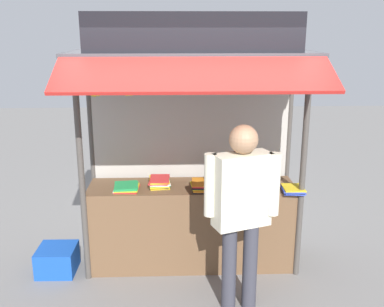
{
  "coord_description": "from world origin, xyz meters",
  "views": [
    {
      "loc": [
        -0.16,
        -4.42,
        2.5
      ],
      "look_at": [
        0.0,
        0.0,
        1.25
      ],
      "focal_mm": 41.81,
      "sensor_mm": 36.0,
      "label": 1
    }
  ],
  "objects": [
    {
      "name": "magazine_stack_center",
      "position": [
        1.01,
        -0.22,
        0.92
      ],
      "size": [
        0.23,
        0.27,
        0.05
      ],
      "color": "blue",
      "rests_on": "stall_counter"
    },
    {
      "name": "water_bottle_far_left",
      "position": [
        0.62,
        0.02,
        1.02
      ],
      "size": [
        0.07,
        0.07,
        0.25
      ],
      "color": "silver",
      "rests_on": "stall_counter"
    },
    {
      "name": "stall_structure",
      "position": [
        0.0,
        0.06,
        1.56
      ],
      "size": [
        2.37,
        1.36,
        2.63
      ],
      "color": "#4C4742",
      "rests_on": "ground"
    },
    {
      "name": "banana_bunch_inner_left",
      "position": [
        0.29,
        -0.38,
        1.99
      ],
      "size": [
        0.09,
        0.08,
        0.23
      ],
      "color": "#332D23"
    },
    {
      "name": "banana_bunch_leftmost",
      "position": [
        -0.88,
        -0.38,
        1.97
      ],
      "size": [
        0.1,
        0.11,
        0.26
      ],
      "color": "#332D23"
    },
    {
      "name": "vendor_person",
      "position": [
        0.4,
        -0.83,
        1.04
      ],
      "size": [
        0.65,
        0.36,
        1.73
      ],
      "rotation": [
        0.0,
        0.0,
        0.35
      ],
      "color": "#383842",
      "rests_on": "ground"
    },
    {
      "name": "water_bottle_far_right",
      "position": [
        0.37,
        0.11,
        1.01
      ],
      "size": [
        0.07,
        0.07,
        0.23
      ],
      "color": "silver",
      "rests_on": "stall_counter"
    },
    {
      "name": "stall_counter",
      "position": [
        0.0,
        0.0,
        0.45
      ],
      "size": [
        2.17,
        0.56,
        0.9
      ],
      "primitive_type": "cube",
      "color": "brown",
      "rests_on": "ground"
    },
    {
      "name": "water_bottle_back_left",
      "position": [
        0.86,
        0.11,
        1.0
      ],
      "size": [
        0.06,
        0.06,
        0.23
      ],
      "color": "silver",
      "rests_on": "stall_counter"
    },
    {
      "name": "ground_plane",
      "position": [
        0.0,
        0.0,
        0.0
      ],
      "size": [
        20.0,
        20.0,
        0.0
      ],
      "primitive_type": "plane",
      "color": "slate"
    },
    {
      "name": "magazine_stack_left",
      "position": [
        0.08,
        -0.13,
        0.94
      ],
      "size": [
        0.2,
        0.29,
        0.09
      ],
      "color": "black",
      "rests_on": "stall_counter"
    },
    {
      "name": "plastic_crate",
      "position": [
        -1.43,
        -0.14,
        0.14
      ],
      "size": [
        0.4,
        0.4,
        0.27
      ],
      "primitive_type": "cube",
      "rotation": [
        0.0,
        0.0,
        -0.02
      ],
      "color": "#194CB2",
      "rests_on": "ground"
    },
    {
      "name": "magazine_stack_mid_left",
      "position": [
        -0.68,
        -0.09,
        0.92
      ],
      "size": [
        0.27,
        0.29,
        0.05
      ],
      "color": "red",
      "rests_on": "stall_counter"
    },
    {
      "name": "magazine_stack_mid_right",
      "position": [
        -0.34,
        0.02,
        0.94
      ],
      "size": [
        0.24,
        0.31,
        0.08
      ],
      "color": "yellow",
      "rests_on": "stall_counter"
    },
    {
      "name": "banana_bunch_inner_right",
      "position": [
        -0.59,
        -0.38,
        1.97
      ],
      "size": [
        0.09,
        0.1,
        0.25
      ],
      "color": "#332D23"
    }
  ]
}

